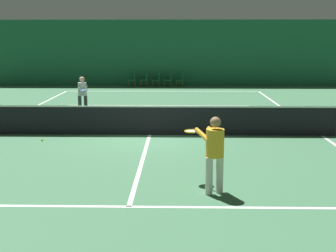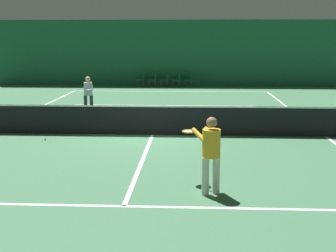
{
  "view_description": "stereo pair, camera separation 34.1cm",
  "coord_description": "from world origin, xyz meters",
  "px_view_note": "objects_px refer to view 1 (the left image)",
  "views": [
    {
      "loc": [
        0.91,
        -14.64,
        3.14
      ],
      "look_at": [
        0.66,
        -3.12,
        0.9
      ],
      "focal_mm": 50.0,
      "sensor_mm": 36.0,
      "label": 1
    },
    {
      "loc": [
        1.25,
        -14.63,
        3.14
      ],
      "look_at": [
        0.66,
        -3.12,
        0.9
      ],
      "focal_mm": 50.0,
      "sensor_mm": 36.0,
      "label": 2
    }
  ],
  "objects_px": {
    "player_far": "(82,92)",
    "player_near": "(214,149)",
    "courtside_chair_2": "(157,79)",
    "courtside_chair_3": "(169,79)",
    "tennis_net": "(150,119)",
    "tennis_ball": "(42,140)",
    "courtside_chair_4": "(181,79)",
    "courtside_chair_0": "(133,79)",
    "courtside_chair_1": "(145,79)"
  },
  "relations": [
    {
      "from": "courtside_chair_0",
      "to": "courtside_chair_4",
      "type": "distance_m",
      "value": 2.97
    },
    {
      "from": "player_far",
      "to": "courtside_chair_2",
      "type": "height_order",
      "value": "player_far"
    },
    {
      "from": "courtside_chair_0",
      "to": "courtside_chair_2",
      "type": "height_order",
      "value": "same"
    },
    {
      "from": "player_near",
      "to": "courtside_chair_1",
      "type": "xyz_separation_m",
      "value": [
        -2.78,
        19.96,
        -0.43
      ]
    },
    {
      "from": "courtside_chair_2",
      "to": "courtside_chair_1",
      "type": "bearing_deg",
      "value": -90.0
    },
    {
      "from": "player_near",
      "to": "courtside_chair_2",
      "type": "xyz_separation_m",
      "value": [
        -2.04,
        19.96,
        -0.43
      ]
    },
    {
      "from": "player_near",
      "to": "courtside_chair_0",
      "type": "xyz_separation_m",
      "value": [
        -3.52,
        19.96,
        -0.43
      ]
    },
    {
      "from": "tennis_net",
      "to": "courtside_chair_4",
      "type": "height_order",
      "value": "tennis_net"
    },
    {
      "from": "courtside_chair_0",
      "to": "player_far",
      "type": "bearing_deg",
      "value": -5.91
    },
    {
      "from": "courtside_chair_2",
      "to": "player_near",
      "type": "bearing_deg",
      "value": 5.82
    },
    {
      "from": "courtside_chair_4",
      "to": "courtside_chair_3",
      "type": "bearing_deg",
      "value": -90.0
    },
    {
      "from": "tennis_net",
      "to": "courtside_chair_4",
      "type": "relative_size",
      "value": 14.29
    },
    {
      "from": "courtside_chair_1",
      "to": "courtside_chair_4",
      "type": "height_order",
      "value": "same"
    },
    {
      "from": "courtside_chair_2",
      "to": "tennis_ball",
      "type": "relative_size",
      "value": 12.73
    },
    {
      "from": "courtside_chair_0",
      "to": "courtside_chair_1",
      "type": "bearing_deg",
      "value": 90.0
    },
    {
      "from": "player_near",
      "to": "player_far",
      "type": "bearing_deg",
      "value": -1.39
    },
    {
      "from": "courtside_chair_1",
      "to": "courtside_chair_4",
      "type": "distance_m",
      "value": 2.23
    },
    {
      "from": "player_near",
      "to": "player_far",
      "type": "height_order",
      "value": "player_near"
    },
    {
      "from": "courtside_chair_0",
      "to": "courtside_chair_2",
      "type": "xyz_separation_m",
      "value": [
        1.49,
        0.0,
        0.0
      ]
    },
    {
      "from": "courtside_chair_4",
      "to": "courtside_chair_1",
      "type": "bearing_deg",
      "value": -90.0
    },
    {
      "from": "player_far",
      "to": "tennis_ball",
      "type": "relative_size",
      "value": 22.8
    },
    {
      "from": "courtside_chair_2",
      "to": "courtside_chair_3",
      "type": "relative_size",
      "value": 1.0
    },
    {
      "from": "player_far",
      "to": "courtside_chair_0",
      "type": "height_order",
      "value": "player_far"
    },
    {
      "from": "tennis_net",
      "to": "courtside_chair_2",
      "type": "relative_size",
      "value": 14.29
    },
    {
      "from": "courtside_chair_1",
      "to": "courtside_chair_2",
      "type": "height_order",
      "value": "same"
    },
    {
      "from": "tennis_ball",
      "to": "courtside_chair_4",
      "type": "bearing_deg",
      "value": 74.38
    },
    {
      "from": "tennis_net",
      "to": "courtside_chair_2",
      "type": "height_order",
      "value": "tennis_net"
    },
    {
      "from": "tennis_net",
      "to": "courtside_chair_3",
      "type": "xyz_separation_m",
      "value": [
        0.33,
        14.38,
        -0.03
      ]
    },
    {
      "from": "courtside_chair_4",
      "to": "tennis_ball",
      "type": "height_order",
      "value": "courtside_chair_4"
    },
    {
      "from": "player_near",
      "to": "courtside_chair_0",
      "type": "relative_size",
      "value": 1.87
    },
    {
      "from": "courtside_chair_3",
      "to": "tennis_ball",
      "type": "relative_size",
      "value": 12.73
    },
    {
      "from": "tennis_net",
      "to": "player_near",
      "type": "xyz_separation_m",
      "value": [
        1.62,
        -5.58,
        0.41
      ]
    },
    {
      "from": "courtside_chair_4",
      "to": "tennis_net",
      "type": "bearing_deg",
      "value": -4.27
    },
    {
      "from": "courtside_chair_3",
      "to": "tennis_ball",
      "type": "height_order",
      "value": "courtside_chair_3"
    },
    {
      "from": "courtside_chair_2",
      "to": "tennis_net",
      "type": "bearing_deg",
      "value": 1.65
    },
    {
      "from": "courtside_chair_2",
      "to": "courtside_chair_4",
      "type": "height_order",
      "value": "same"
    },
    {
      "from": "tennis_ball",
      "to": "courtside_chair_1",
      "type": "bearing_deg",
      "value": 82.37
    },
    {
      "from": "player_near",
      "to": "courtside_chair_0",
      "type": "bearing_deg",
      "value": -16.78
    },
    {
      "from": "tennis_net",
      "to": "courtside_chair_4",
      "type": "distance_m",
      "value": 14.42
    },
    {
      "from": "courtside_chair_2",
      "to": "courtside_chair_4",
      "type": "bearing_deg",
      "value": 90.0
    },
    {
      "from": "courtside_chair_4",
      "to": "tennis_ball",
      "type": "relative_size",
      "value": 12.73
    },
    {
      "from": "player_near",
      "to": "player_far",
      "type": "xyz_separation_m",
      "value": [
        -4.59,
        9.66,
        -0.04
      ]
    },
    {
      "from": "tennis_ball",
      "to": "courtside_chair_2",
      "type": "bearing_deg",
      "value": 79.66
    },
    {
      "from": "courtside_chair_4",
      "to": "courtside_chair_0",
      "type": "bearing_deg",
      "value": -90.0
    },
    {
      "from": "player_far",
      "to": "courtside_chair_1",
      "type": "xyz_separation_m",
      "value": [
        1.81,
        10.3,
        -0.39
      ]
    },
    {
      "from": "tennis_net",
      "to": "courtside_chair_3",
      "type": "distance_m",
      "value": 14.38
    },
    {
      "from": "courtside_chair_2",
      "to": "courtside_chair_3",
      "type": "bearing_deg",
      "value": 90.0
    },
    {
      "from": "player_far",
      "to": "player_near",
      "type": "bearing_deg",
      "value": 10.99
    },
    {
      "from": "courtside_chair_1",
      "to": "courtside_chair_3",
      "type": "bearing_deg",
      "value": 90.0
    },
    {
      "from": "player_near",
      "to": "courtside_chair_4",
      "type": "height_order",
      "value": "player_near"
    }
  ]
}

